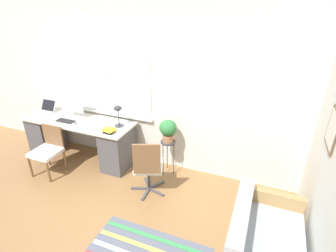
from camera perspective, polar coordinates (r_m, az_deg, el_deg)
name	(u,v)px	position (r m, az deg, el deg)	size (l,w,h in m)	color
ground_plane	(124,181)	(4.46, -9.46, -11.72)	(14.00, 14.00, 0.00)	olive
wall_back_with_window	(140,89)	(4.43, -6.03, 8.07)	(9.00, 0.12, 2.70)	silver
wall_right_with_picture	(330,138)	(3.32, 31.82, -2.15)	(0.08, 9.00, 2.70)	silver
desk	(80,138)	(5.05, -18.56, -2.48)	(2.07, 0.68, 0.77)	beige
laptop	(45,111)	(5.41, -25.24, 3.02)	(0.32, 0.35, 0.22)	#B7B7BC
monitor	(72,103)	(4.95, -20.24, 4.80)	(0.46, 0.15, 0.50)	silver
keyboard	(66,121)	(4.92, -21.41, 1.04)	(0.33, 0.13, 0.02)	black
mouse	(75,123)	(4.74, -19.52, 0.60)	(0.04, 0.07, 0.04)	slate
desk_lamp	(118,111)	(4.38, -10.83, 3.16)	(0.16, 0.16, 0.37)	#2D2D33
book_stack	(109,130)	(4.28, -12.73, -0.89)	(0.22, 0.19, 0.09)	black
desk_chair_wooden	(48,149)	(4.83, -24.68, -4.57)	(0.44, 0.45, 0.81)	brown
office_chair_swivel	(148,166)	(3.90, -4.40, -8.70)	(0.55, 0.55, 0.93)	#47474C
couch_loveseat	(261,250)	(3.25, 19.67, -24.02)	(0.74, 1.24, 0.78)	#9EA8B2
plant_stand	(168,145)	(4.33, 0.01, -4.24)	(0.25, 0.25, 0.60)	#333338
potted_plant	(168,130)	(4.19, 0.01, -0.78)	(0.28, 0.28, 0.37)	#9E6B4C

